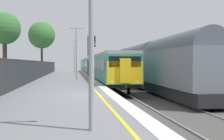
{
  "coord_description": "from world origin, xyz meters",
  "views": [
    {
      "loc": [
        -1.82,
        -16.26,
        1.7
      ],
      "look_at": [
        1.24,
        6.2,
        1.19
      ],
      "focal_mm": 47.91,
      "sensor_mm": 36.0,
      "label": 1
    }
  ],
  "objects": [
    {
      "name": "speed_limit_sign",
      "position": [
        0.25,
        18.23,
        1.73
      ],
      "size": [
        0.59,
        0.08,
        2.71
      ],
      "color": "#59595B",
      "rests_on": "ground"
    },
    {
      "name": "signal_gantry",
      "position": [
        0.61,
        23.0,
        3.34
      ],
      "size": [
        1.1,
        0.24,
        5.38
      ],
      "color": "#47474C",
      "rests_on": "ground"
    },
    {
      "name": "ground",
      "position": [
        2.64,
        0.0,
        -0.61
      ],
      "size": [
        17.4,
        110.0,
        1.21
      ],
      "color": "slate"
    },
    {
      "name": "background_tree_centre",
      "position": [
        -6.81,
        36.39,
        6.45
      ],
      "size": [
        4.59,
        4.59,
        8.86
      ],
      "color": "#473323",
      "rests_on": "ground"
    },
    {
      "name": "platform_lamp_far",
      "position": [
        -1.32,
        36.98,
        3.41
      ],
      "size": [
        2.0,
        0.2,
        5.8
      ],
      "color": "#93999E",
      "rests_on": "ground"
    },
    {
      "name": "background_tree_left",
      "position": [
        -7.69,
        11.27,
        4.7
      ],
      "size": [
        2.83,
        2.83,
        6.22
      ],
      "color": "#473323",
      "rests_on": "ground"
    },
    {
      "name": "platform_lamp_mid",
      "position": [
        -1.32,
        14.12,
        3.18
      ],
      "size": [
        2.0,
        0.2,
        5.35
      ],
      "color": "#93999E",
      "rests_on": "ground"
    },
    {
      "name": "platform_back_fence",
      "position": [
        -5.45,
        0.0,
        1.03
      ],
      "size": [
        0.07,
        99.0,
        1.98
      ],
      "color": "#282B2D",
      "rests_on": "ground"
    },
    {
      "name": "freight_train_adjacent_track",
      "position": [
        6.1,
        18.04,
        1.64
      ],
      "size": [
        2.6,
        38.1,
        4.82
      ],
      "color": "#232326",
      "rests_on": "ground"
    },
    {
      "name": "commuter_train_at_platform",
      "position": [
        2.1,
        36.06,
        1.27
      ],
      "size": [
        2.83,
        61.86,
        3.81
      ],
      "color": "#2D846B",
      "rests_on": "ground"
    }
  ]
}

